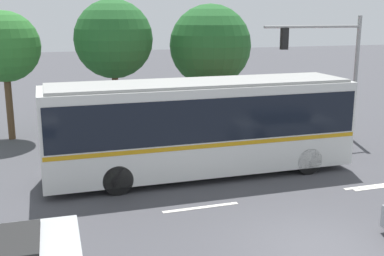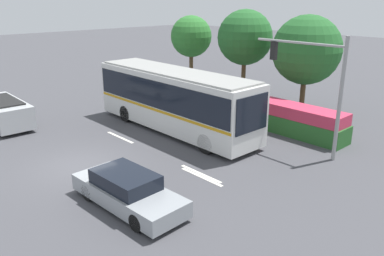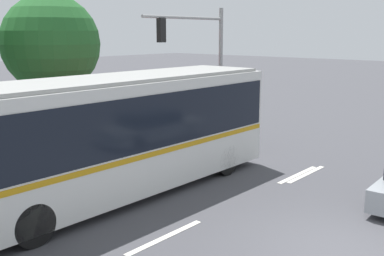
# 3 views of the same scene
# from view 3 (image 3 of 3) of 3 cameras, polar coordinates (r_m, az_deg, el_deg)

# --- Properties ---
(ground_plane) EXTENTS (140.00, 140.00, 0.00)m
(ground_plane) POSITION_cam_3_polar(r_m,az_deg,el_deg) (10.74, 18.10, -14.47)
(ground_plane) COLOR #444449
(city_bus) EXTENTS (11.17, 2.71, 3.43)m
(city_bus) POSITION_cam_3_polar(r_m,az_deg,el_deg) (13.12, -9.76, -0.25)
(city_bus) COLOR silver
(city_bus) RESTS_ON ground
(traffic_light_pole) EXTENTS (4.79, 0.24, 5.68)m
(traffic_light_pole) POSITION_cam_3_polar(r_m,az_deg,el_deg) (19.78, 1.36, 9.08)
(traffic_light_pole) COLOR gray
(traffic_light_pole) RESTS_ON ground
(flowering_hedge) EXTENTS (9.30, 1.53, 1.63)m
(flowering_hedge) POSITION_cam_3_polar(r_m,az_deg,el_deg) (18.79, -10.37, -0.24)
(flowering_hedge) COLOR #286028
(flowering_hedge) RESTS_ON ground
(street_tree_right) EXTENTS (4.26, 4.26, 6.29)m
(street_tree_right) POSITION_cam_3_polar(r_m,az_deg,el_deg) (21.24, -17.05, 9.91)
(street_tree_right) COLOR brown
(street_tree_right) RESTS_ON ground
(lane_stripe_near) EXTENTS (2.40, 0.16, 0.01)m
(lane_stripe_near) POSITION_cam_3_polar(r_m,az_deg,el_deg) (15.77, 12.93, -5.65)
(lane_stripe_near) COLOR silver
(lane_stripe_near) RESTS_ON ground
(lane_stripe_mid) EXTENTS (2.40, 0.16, 0.01)m
(lane_stripe_mid) POSITION_cam_3_polar(r_m,az_deg,el_deg) (10.94, -3.33, -13.32)
(lane_stripe_mid) COLOR silver
(lane_stripe_mid) RESTS_ON ground
(lane_stripe_far) EXTENTS (2.40, 0.16, 0.01)m
(lane_stripe_far) POSITION_cam_3_polar(r_m,az_deg,el_deg) (15.89, 13.95, -5.57)
(lane_stripe_far) COLOR silver
(lane_stripe_far) RESTS_ON ground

